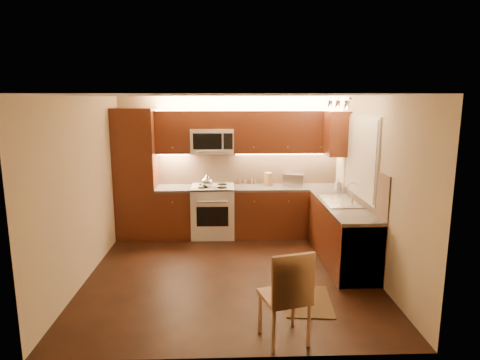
{
  "coord_description": "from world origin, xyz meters",
  "views": [
    {
      "loc": [
        -0.07,
        -5.6,
        2.45
      ],
      "look_at": [
        0.15,
        0.55,
        1.25
      ],
      "focal_mm": 31.11,
      "sensor_mm": 36.0,
      "label": 1
    }
  ],
  "objects_px": {
    "kettle": "(207,180)",
    "soap_bottle": "(338,184)",
    "knife_block": "(268,179)",
    "sink": "(341,197)",
    "microwave": "(212,141)",
    "dining_chair": "(284,294)",
    "stove": "(213,211)",
    "toaster_oven": "(294,179)"
  },
  "relations": [
    {
      "from": "dining_chair",
      "to": "stove",
      "type": "bearing_deg",
      "value": 88.33
    },
    {
      "from": "knife_block",
      "to": "dining_chair",
      "type": "bearing_deg",
      "value": -108.42
    },
    {
      "from": "knife_block",
      "to": "soap_bottle",
      "type": "bearing_deg",
      "value": -37.14
    },
    {
      "from": "sink",
      "to": "soap_bottle",
      "type": "bearing_deg",
      "value": 77.45
    },
    {
      "from": "stove",
      "to": "toaster_oven",
      "type": "distance_m",
      "value": 1.59
    },
    {
      "from": "soap_bottle",
      "to": "dining_chair",
      "type": "xyz_separation_m",
      "value": [
        -1.35,
        -3.04,
        -0.51
      ]
    },
    {
      "from": "toaster_oven",
      "to": "microwave",
      "type": "bearing_deg",
      "value": -159.82
    },
    {
      "from": "stove",
      "to": "toaster_oven",
      "type": "xyz_separation_m",
      "value": [
        1.49,
        0.12,
        0.55
      ]
    },
    {
      "from": "soap_bottle",
      "to": "dining_chair",
      "type": "height_order",
      "value": "soap_bottle"
    },
    {
      "from": "dining_chair",
      "to": "soap_bottle",
      "type": "bearing_deg",
      "value": 50.64
    },
    {
      "from": "stove",
      "to": "knife_block",
      "type": "distance_m",
      "value": 1.16
    },
    {
      "from": "stove",
      "to": "kettle",
      "type": "xyz_separation_m",
      "value": [
        -0.09,
        -0.09,
        0.58
      ]
    },
    {
      "from": "kettle",
      "to": "soap_bottle",
      "type": "distance_m",
      "value": 2.28
    },
    {
      "from": "stove",
      "to": "microwave",
      "type": "bearing_deg",
      "value": 90.0
    },
    {
      "from": "kettle",
      "to": "dining_chair",
      "type": "xyz_separation_m",
      "value": [
        0.92,
        -3.28,
        -0.54
      ]
    },
    {
      "from": "microwave",
      "to": "sink",
      "type": "relative_size",
      "value": 0.88
    },
    {
      "from": "kettle",
      "to": "toaster_oven",
      "type": "height_order",
      "value": "kettle"
    },
    {
      "from": "stove",
      "to": "knife_block",
      "type": "bearing_deg",
      "value": 7.37
    },
    {
      "from": "microwave",
      "to": "soap_bottle",
      "type": "bearing_deg",
      "value": -12.19
    },
    {
      "from": "sink",
      "to": "knife_block",
      "type": "bearing_deg",
      "value": 128.22
    },
    {
      "from": "microwave",
      "to": "kettle",
      "type": "height_order",
      "value": "microwave"
    },
    {
      "from": "sink",
      "to": "kettle",
      "type": "height_order",
      "value": "kettle"
    },
    {
      "from": "stove",
      "to": "dining_chair",
      "type": "bearing_deg",
      "value": -76.3
    },
    {
      "from": "knife_block",
      "to": "kettle",
      "type": "bearing_deg",
      "value": 176.07
    },
    {
      "from": "stove",
      "to": "microwave",
      "type": "relative_size",
      "value": 1.21
    },
    {
      "from": "microwave",
      "to": "knife_block",
      "type": "bearing_deg",
      "value": -0.24
    },
    {
      "from": "microwave",
      "to": "stove",
      "type": "bearing_deg",
      "value": -90.0
    },
    {
      "from": "dining_chair",
      "to": "kettle",
      "type": "bearing_deg",
      "value": 90.23
    },
    {
      "from": "kettle",
      "to": "microwave",
      "type": "bearing_deg",
      "value": 57.09
    },
    {
      "from": "toaster_oven",
      "to": "dining_chair",
      "type": "distance_m",
      "value": 3.59
    },
    {
      "from": "microwave",
      "to": "sink",
      "type": "bearing_deg",
      "value": -32.21
    },
    {
      "from": "stove",
      "to": "microwave",
      "type": "xyz_separation_m",
      "value": [
        0.0,
        0.14,
        1.26
      ]
    },
    {
      "from": "knife_block",
      "to": "soap_bottle",
      "type": "xyz_separation_m",
      "value": [
        1.16,
        -0.47,
        -0.01
      ]
    },
    {
      "from": "stove",
      "to": "soap_bottle",
      "type": "bearing_deg",
      "value": -8.75
    },
    {
      "from": "kettle",
      "to": "toaster_oven",
      "type": "xyz_separation_m",
      "value": [
        1.58,
        0.21,
        -0.03
      ]
    },
    {
      "from": "toaster_oven",
      "to": "stove",
      "type": "bearing_deg",
      "value": -154.63
    },
    {
      "from": "toaster_oven",
      "to": "soap_bottle",
      "type": "height_order",
      "value": "toaster_oven"
    },
    {
      "from": "toaster_oven",
      "to": "kettle",
      "type": "bearing_deg",
      "value": -151.58
    },
    {
      "from": "stove",
      "to": "knife_block",
      "type": "height_order",
      "value": "knife_block"
    },
    {
      "from": "microwave",
      "to": "dining_chair",
      "type": "height_order",
      "value": "microwave"
    },
    {
      "from": "microwave",
      "to": "knife_block",
      "type": "distance_m",
      "value": 1.23
    },
    {
      "from": "toaster_oven",
      "to": "soap_bottle",
      "type": "bearing_deg",
      "value": -12.65
    }
  ]
}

